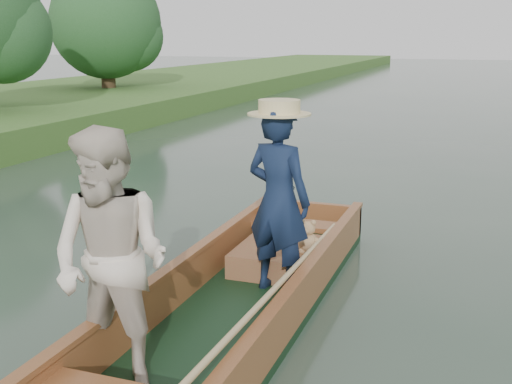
% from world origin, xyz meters
% --- Properties ---
extents(ground, '(120.00, 120.00, 0.00)m').
position_xyz_m(ground, '(0.00, 0.00, 0.00)').
color(ground, '#283D30').
rests_on(ground, ground).
extents(trees_far, '(22.81, 12.60, 4.49)m').
position_xyz_m(trees_far, '(0.47, 8.80, 2.52)').
color(trees_far, '#47331E').
rests_on(trees_far, ground).
extents(punt, '(1.28, 5.00, 1.71)m').
position_xyz_m(punt, '(-0.07, -0.20, 0.56)').
color(punt, black).
rests_on(punt, ground).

